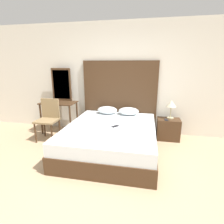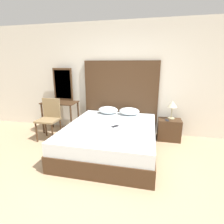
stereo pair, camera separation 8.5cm
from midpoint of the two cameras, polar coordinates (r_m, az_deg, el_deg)
name	(u,v)px [view 2 (the right image)]	position (r m, az deg, el deg)	size (l,w,h in m)	color
ground_plane	(89,191)	(2.70, -6.55, -24.22)	(16.00, 16.00, 0.00)	tan
wall_back	(120,79)	(4.43, 3.28, 10.59)	(10.00, 0.06, 2.70)	silver
bed	(111,138)	(3.59, 0.31, -8.49)	(1.75, 2.10, 0.54)	#422B19
headboard	(120,98)	(4.42, 3.34, 4.69)	(1.84, 0.05, 1.80)	#422B19
pillow_left	(108,110)	(4.29, -0.71, 0.64)	(0.48, 0.35, 0.18)	silver
pillow_right	(129,111)	(4.20, 6.25, 0.24)	(0.48, 0.35, 0.18)	silver
phone_on_bed	(115,126)	(3.43, 1.69, -4.68)	(0.15, 0.16, 0.01)	black
nightstand	(169,130)	(4.30, 18.65, -5.48)	(0.51, 0.35, 0.50)	#422B19
table_lamp	(172,105)	(4.21, 19.65, 2.12)	(0.22, 0.22, 0.42)	tan
phone_on_nightstand	(167,120)	(4.12, 18.09, -2.56)	(0.09, 0.16, 0.01)	black
vanity_desk	(60,108)	(4.64, -16.05, 1.35)	(0.86, 0.51, 0.79)	#422B19
vanity_mirror	(63,84)	(4.75, -15.23, 8.67)	(0.52, 0.03, 0.83)	#422B19
chair	(50,116)	(4.30, -19.16, -1.25)	(0.46, 0.42, 0.95)	olive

